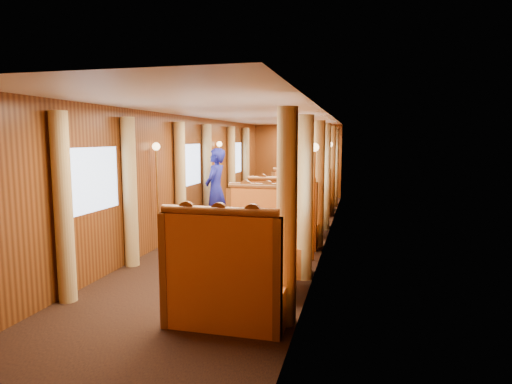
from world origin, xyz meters
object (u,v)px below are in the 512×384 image
(banquette_near_aft, at_px, (265,244))
(tea_tray, at_px, (237,238))
(fruit_plate, at_px, (272,240))
(rose_vase_mid, at_px, (290,192))
(banquette_mid_fwd, at_px, (282,225))
(banquette_near_fwd, at_px, (224,289))
(table_far, at_px, (310,196))
(banquette_far_fwd, at_px, (306,199))
(teapot_left, at_px, (233,234))
(table_mid, at_px, (291,218))
(table_near, at_px, (248,266))
(teapot_back, at_px, (244,231))
(banquette_mid_aft, at_px, (298,208))
(rose_vase_far, at_px, (309,177))
(passenger, at_px, (296,196))
(steward, at_px, (216,190))
(banquette_far_aft, at_px, (314,190))
(teapot_right, at_px, (247,235))

(banquette_near_aft, bearing_deg, tea_tray, -96.95)
(fruit_plate, xyz_separation_m, rose_vase_mid, (-0.36, 3.64, 0.16))
(fruit_plate, bearing_deg, banquette_mid_fwd, 97.32)
(banquette_near_fwd, height_order, table_far, banquette_near_fwd)
(banquette_far_fwd, xyz_separation_m, fruit_plate, (0.34, -6.13, 0.35))
(teapot_left, bearing_deg, banquette_near_aft, 75.86)
(table_mid, xyz_separation_m, banquette_far_fwd, (0.00, 2.49, 0.05))
(table_near, distance_m, teapot_back, 0.46)
(banquette_mid_aft, xyz_separation_m, rose_vase_far, (-0.04, 2.51, 0.50))
(banquette_near_fwd, xyz_separation_m, fruit_plate, (0.34, 0.87, 0.35))
(banquette_mid_aft, bearing_deg, rose_vase_far, 90.89)
(banquette_mid_fwd, height_order, passenger, banquette_mid_fwd)
(banquette_near_aft, height_order, passenger, banquette_near_aft)
(banquette_near_aft, bearing_deg, teapot_left, -98.68)
(banquette_near_fwd, bearing_deg, banquette_mid_aft, 90.00)
(table_near, relative_size, tea_tray, 3.09)
(banquette_far_fwd, distance_m, tea_tray, 6.08)
(banquette_mid_aft, relative_size, table_far, 1.28)
(banquette_mid_aft, relative_size, rose_vase_mid, 3.72)
(rose_vase_mid, bearing_deg, banquette_near_aft, -89.40)
(teapot_left, bearing_deg, table_near, 27.57)
(banquette_mid_fwd, xyz_separation_m, teapot_back, (-0.08, -2.40, 0.40))
(banquette_near_aft, bearing_deg, passenger, 90.00)
(banquette_mid_fwd, relative_size, banquette_mid_aft, 1.00)
(banquette_far_fwd, bearing_deg, steward, -125.38)
(banquette_near_aft, distance_m, table_far, 5.99)
(banquette_near_aft, distance_m, banquette_mid_fwd, 1.47)
(banquette_far_fwd, relative_size, rose_vase_mid, 3.72)
(banquette_near_fwd, xyz_separation_m, steward, (-1.69, 4.62, 0.48))
(banquette_mid_fwd, height_order, rose_vase_mid, banquette_mid_fwd)
(rose_vase_far, height_order, passenger, passenger)
(banquette_far_aft, bearing_deg, teapot_left, -91.21)
(banquette_far_fwd, bearing_deg, teapot_left, -91.62)
(table_near, xyz_separation_m, banquette_far_aft, (0.00, 8.01, 0.05))
(table_mid, bearing_deg, rose_vase_far, 90.63)
(banquette_mid_aft, relative_size, teapot_back, 7.85)
(teapot_back, xyz_separation_m, fruit_plate, (0.41, -0.23, -0.05))
(banquette_near_aft, bearing_deg, rose_vase_far, 90.37)
(banquette_mid_aft, bearing_deg, banquette_near_fwd, -90.00)
(banquette_mid_fwd, height_order, steward, steward)
(teapot_right, relative_size, rose_vase_far, 0.39)
(table_mid, distance_m, passenger, 0.84)
(table_mid, height_order, tea_tray, tea_tray)
(banquette_near_fwd, relative_size, teapot_left, 8.22)
(table_far, height_order, fruit_plate, fruit_plate)
(banquette_far_fwd, distance_m, teapot_right, 6.12)
(tea_tray, xyz_separation_m, fruit_plate, (0.47, -0.06, 0.01))
(tea_tray, xyz_separation_m, teapot_back, (0.06, 0.17, 0.06))
(rose_vase_far, bearing_deg, banquette_mid_aft, -89.11)
(banquette_near_aft, relative_size, table_mid, 1.28)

